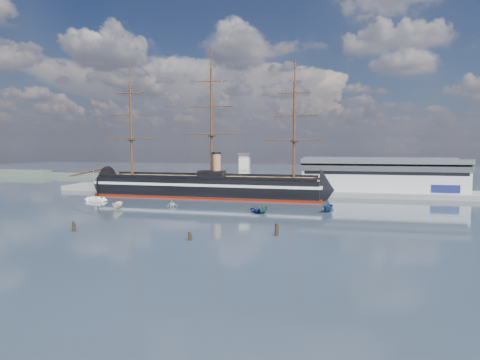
# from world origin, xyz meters

# --- Properties ---
(ground) EXTENTS (600.00, 600.00, 0.00)m
(ground) POSITION_xyz_m (0.00, 40.00, 0.00)
(ground) COLOR #202B32
(ground) RESTS_ON ground
(quay) EXTENTS (180.00, 18.00, 2.00)m
(quay) POSITION_xyz_m (10.00, 76.00, 0.00)
(quay) COLOR slate
(quay) RESTS_ON ground
(warehouse) EXTENTS (63.00, 21.00, 11.60)m
(warehouse) POSITION_xyz_m (58.00, 80.00, 7.98)
(warehouse) COLOR #B7BABC
(warehouse) RESTS_ON ground
(quay_tower) EXTENTS (5.00, 5.00, 15.00)m
(quay_tower) POSITION_xyz_m (3.00, 73.00, 9.75)
(quay_tower) COLOR silver
(quay_tower) RESTS_ON ground
(shoreline) EXTENTS (120.00, 10.00, 4.00)m
(shoreline) POSITION_xyz_m (-139.23, 135.00, 1.45)
(shoreline) COLOR #3F4C38
(shoreline) RESTS_ON ground
(warship) EXTENTS (113.15, 19.30, 53.94)m
(warship) POSITION_xyz_m (-11.18, 60.00, 4.04)
(warship) COLOR black
(warship) RESTS_ON ground
(sailboat) EXTENTS (7.35, 3.55, 11.31)m
(sailboat) POSITION_xyz_m (-45.07, 38.62, 0.72)
(sailboat) COLOR white
(sailboat) RESTS_ON ground
(motorboat_a) EXTENTS (7.42, 3.63, 2.84)m
(motorboat_a) POSITION_xyz_m (-27.97, 23.79, 0.00)
(motorboat_a) COLOR #FFE8CD
(motorboat_a) RESTS_ON ground
(motorboat_b) EXTENTS (1.83, 3.45, 1.53)m
(motorboat_b) POSITION_xyz_m (16.46, 30.54, 0.00)
(motorboat_b) COLOR navy
(motorboat_b) RESTS_ON ground
(motorboat_c) EXTENTS (6.33, 3.13, 2.42)m
(motorboat_c) POSITION_xyz_m (18.35, 25.98, 0.00)
(motorboat_c) COLOR #295D47
(motorboat_c) RESTS_ON ground
(motorboat_d) EXTENTS (6.52, 5.96, 2.27)m
(motorboat_d) POSITION_xyz_m (-13.03, 32.32, 0.00)
(motorboat_d) COLOR white
(motorboat_d) RESTS_ON ground
(motorboat_e) EXTENTS (1.83, 2.86, 1.24)m
(motorboat_e) POSITION_xyz_m (17.10, 25.87, 0.00)
(motorboat_e) COLOR navy
(motorboat_e) RESTS_ON ground
(motorboat_f) EXTENTS (7.33, 4.24, 2.76)m
(motorboat_f) POSITION_xyz_m (37.38, 31.91, 0.00)
(motorboat_f) COLOR navy
(motorboat_f) RESTS_ON ground
(piling_near_left) EXTENTS (0.64, 0.64, 3.07)m
(piling_near_left) POSITION_xyz_m (-21.22, -8.51, 0.00)
(piling_near_left) COLOR black
(piling_near_left) RESTS_ON ground
(piling_near_mid) EXTENTS (0.64, 0.64, 2.56)m
(piling_near_mid) POSITION_xyz_m (8.49, -11.36, 0.00)
(piling_near_mid) COLOR black
(piling_near_mid) RESTS_ON ground
(piling_near_right) EXTENTS (0.64, 0.64, 3.49)m
(piling_near_right) POSITION_xyz_m (25.95, -2.93, 0.00)
(piling_near_right) COLOR black
(piling_near_right) RESTS_ON ground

